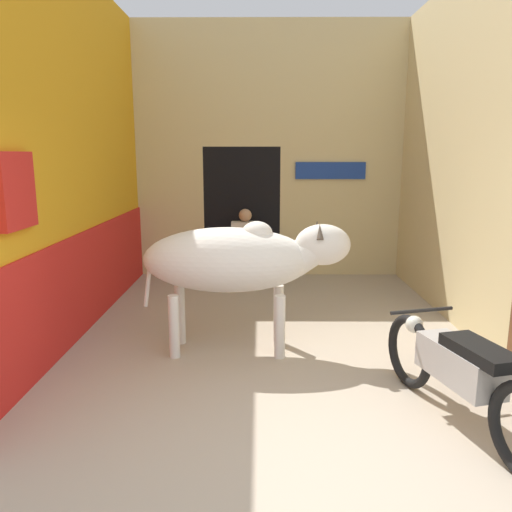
{
  "coord_description": "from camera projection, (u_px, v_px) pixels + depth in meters",
  "views": [
    {
      "loc": [
        -0.16,
        -2.95,
        2.04
      ],
      "look_at": [
        -0.19,
        2.47,
        0.94
      ],
      "focal_mm": 35.0,
      "sensor_mm": 36.0,
      "label": 1
    }
  ],
  "objects": [
    {
      "name": "shopkeeper_seated",
      "position": [
        245.0,
        244.0,
        8.07
      ],
      "size": [
        0.45,
        0.33,
        1.19
      ],
      "color": "#282833",
      "rests_on": "ground_plane"
    },
    {
      "name": "plastic_stool",
      "position": [
        230.0,
        266.0,
        8.25
      ],
      "size": [
        0.28,
        0.28,
        0.44
      ],
      "color": "red",
      "rests_on": "ground_plane"
    },
    {
      "name": "wall_back_with_doorway",
      "position": [
        259.0,
        175.0,
        8.58
      ],
      "size": [
        4.43,
        0.93,
        4.16
      ],
      "color": "#D1BC84",
      "rests_on": "ground_plane"
    },
    {
      "name": "cow",
      "position": [
        239.0,
        260.0,
        5.12
      ],
      "size": [
        2.15,
        0.71,
        1.39
      ],
      "color": "silver",
      "rests_on": "ground_plane"
    },
    {
      "name": "motorcycle_near",
      "position": [
        459.0,
        371.0,
        3.76
      ],
      "size": [
        0.72,
        1.97,
        0.77
      ],
      "color": "black",
      "rests_on": "ground_plane"
    },
    {
      "name": "ground_plane",
      "position": [
        283.0,
        470.0,
        3.3
      ],
      "size": [
        30.0,
        30.0,
        0.0
      ],
      "primitive_type": "plane",
      "color": "tan"
    },
    {
      "name": "wall_right_with_door",
      "position": [
        481.0,
        153.0,
        5.51
      ],
      "size": [
        0.22,
        5.48,
        4.16
      ],
      "color": "#D1BC84",
      "rests_on": "ground_plane"
    },
    {
      "name": "wall_left_shopfront",
      "position": [
        69.0,
        157.0,
        5.58
      ],
      "size": [
        0.25,
        5.48,
        4.16
      ],
      "color": "orange",
      "rests_on": "ground_plane"
    }
  ]
}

